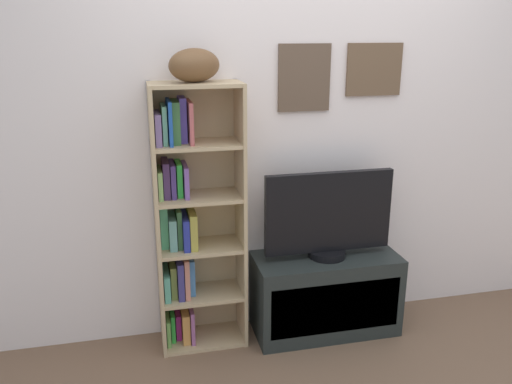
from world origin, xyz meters
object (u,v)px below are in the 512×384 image
Objects in this scene: bookshelf at (190,222)px; football at (194,65)px; tv_stand at (325,293)px; television at (329,216)px.

bookshelf is 0.86m from football.
tv_stand is (0.74, -0.05, -1.36)m from football.
television is at bearing -4.01° from football.
football reaches higher than television.
television is (-0.00, 0.00, 0.50)m from tv_stand.
bookshelf is at bearing 174.29° from television.
bookshelf is at bearing 153.07° from football.
tv_stand is (0.80, -0.08, -0.50)m from bookshelf.
tv_stand is 0.50m from television.
football is 1.55m from tv_stand.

